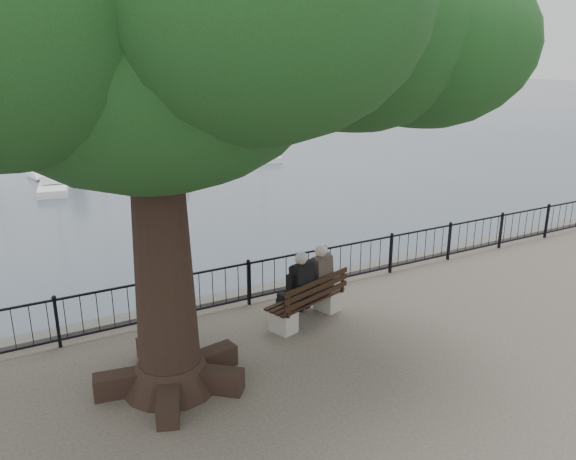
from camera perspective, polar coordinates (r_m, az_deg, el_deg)
harbor at (r=13.78m, az=-1.01°, el=-7.81°), size 260.00×260.00×1.20m
railing at (r=12.95m, az=0.00°, el=-4.40°), size 22.06×0.06×1.00m
bench at (r=11.85m, az=2.04°, el=-7.64°), size 2.01×1.14×1.02m
person_left at (r=11.58m, az=0.79°, el=-6.15°), size 0.63×0.88×1.61m
person_right at (r=12.01m, az=2.78°, el=-5.29°), size 0.63×0.88×1.61m
tree at (r=8.95m, az=-8.91°, el=21.15°), size 11.14×7.78×9.10m
lion_monument at (r=58.63m, az=-21.61°, el=12.29°), size 6.33×6.33×9.25m
sailboat_b at (r=30.27m, az=-22.67°, el=4.49°), size 2.05×4.83×9.40m
sailboat_c at (r=30.11m, az=-12.62°, el=5.40°), size 2.60×6.26×11.50m
sailboat_d at (r=36.58m, az=-2.76°, el=7.78°), size 2.10×4.93×7.85m
sailboat_f at (r=41.92m, az=-18.74°, el=8.21°), size 1.77×5.50×11.14m
sailboat_g at (r=46.19m, az=-13.34°, el=9.44°), size 2.81×6.04×11.89m
far_shore at (r=92.97m, az=-9.45°, el=15.72°), size 30.00×8.60×9.18m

